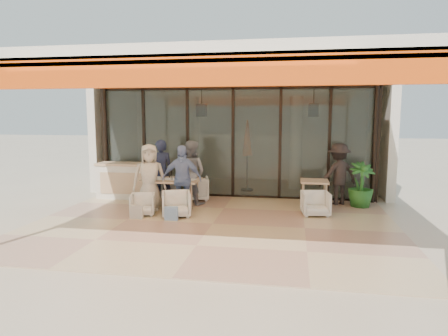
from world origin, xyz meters
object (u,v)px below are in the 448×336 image
(diner_navy, at_px, (161,171))
(chair_near_right, at_px, (176,203))
(side_chair, at_px, (316,202))
(potted_palm, at_px, (361,185))
(chair_near_left, at_px, (143,203))
(side_table, at_px, (314,184))
(dining_table, at_px, (171,181))
(diner_grey, at_px, (191,173))
(chair_far_left, at_px, (167,188))
(host_counter, at_px, (130,181))
(diner_cream, at_px, (149,178))
(chair_far_right, at_px, (196,187))
(standing_woman, at_px, (339,174))
(diner_periwinkle, at_px, (182,179))

(diner_navy, bearing_deg, chair_near_right, 101.85)
(side_chair, distance_m, potted_palm, 1.65)
(chair_near_left, bearing_deg, side_table, 3.39)
(side_table, relative_size, potted_palm, 0.63)
(dining_table, bearing_deg, chair_near_right, -65.87)
(chair_near_left, relative_size, diner_grey, 0.34)
(chair_far_left, bearing_deg, dining_table, 100.50)
(host_counter, height_order, diner_cream, diner_cream)
(chair_far_right, distance_m, side_chair, 3.49)
(standing_woman, bearing_deg, potted_palm, 134.40)
(potted_palm, bearing_deg, standing_woman, 159.91)
(host_counter, relative_size, side_chair, 2.83)
(chair_far_left, bearing_deg, standing_woman, 167.85)
(chair_far_right, bearing_deg, chair_near_left, 50.27)
(chair_near_right, relative_size, diner_navy, 0.39)
(host_counter, xyz_separation_m, chair_near_right, (1.92, -1.77, -0.19))
(diner_navy, bearing_deg, side_chair, 150.81)
(diner_navy, bearing_deg, chair_far_right, -168.36)
(dining_table, distance_m, diner_navy, 0.63)
(host_counter, xyz_separation_m, potted_palm, (6.39, 0.00, 0.06))
(diner_grey, bearing_deg, chair_near_right, 108.23)
(chair_far_right, distance_m, diner_cream, 1.70)
(host_counter, xyz_separation_m, diner_periwinkle, (1.92, -1.27, 0.31))
(dining_table, bearing_deg, diner_periwinkle, -46.80)
(dining_table, xyz_separation_m, chair_far_right, (0.43, 0.94, -0.32))
(side_table, distance_m, potted_palm, 1.26)
(chair_far_right, relative_size, diner_grey, 0.43)
(side_table, height_order, side_chair, side_table)
(host_counter, height_order, side_chair, host_counter)
(host_counter, relative_size, chair_far_right, 2.51)
(diner_grey, distance_m, potted_palm, 4.49)
(diner_navy, relative_size, diner_cream, 1.03)
(chair_far_left, bearing_deg, diner_navy, 76.93)
(dining_table, height_order, diner_periwinkle, diner_periwinkle)
(host_counter, relative_size, diner_navy, 1.06)
(chair_far_left, relative_size, diner_periwinkle, 0.39)
(diner_grey, height_order, side_chair, diner_grey)
(diner_grey, xyz_separation_m, diner_cream, (-0.84, -0.90, -0.02))
(chair_near_left, xyz_separation_m, potted_palm, (5.31, 1.78, 0.30))
(diner_grey, height_order, diner_periwinkle, diner_grey)
(chair_far_left, relative_size, side_table, 0.87)
(diner_grey, bearing_deg, diner_navy, 18.23)
(diner_grey, xyz_separation_m, potted_palm, (4.47, 0.38, -0.27))
(chair_far_left, distance_m, side_chair, 4.28)
(diner_grey, xyz_separation_m, side_chair, (3.26, -0.73, -0.54))
(chair_far_right, height_order, potted_palm, potted_palm)
(chair_far_left, distance_m, diner_periwinkle, 1.71)
(chair_near_left, bearing_deg, host_counter, 105.67)
(dining_table, distance_m, potted_palm, 4.96)
(chair_far_left, height_order, potted_palm, potted_palm)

